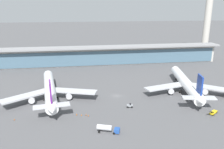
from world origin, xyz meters
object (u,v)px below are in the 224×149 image
(safety_cone_delta, at_px, (88,115))
(service_truck_near_nose_blue, at_px, (107,128))
(airliner_centre_stand, at_px, (186,83))
(safety_cone_alpha, at_px, (14,119))
(safety_cone_charlie, at_px, (77,114))
(service_truck_under_wing_grey, at_px, (130,106))
(safety_cone_echo, at_px, (86,115))
(service_truck_by_tail_yellow, at_px, (213,112))
(safety_cone_bravo, at_px, (81,115))
(control_tower, at_px, (209,8))
(airliner_left_stand, at_px, (50,89))

(safety_cone_delta, bearing_deg, service_truck_near_nose_blue, -65.95)
(airliner_centre_stand, xyz_separation_m, safety_cone_alpha, (-85.44, -19.62, -4.80))
(safety_cone_alpha, xyz_separation_m, safety_cone_charlie, (25.80, 0.59, 0.00))
(service_truck_under_wing_grey, distance_m, safety_cone_echo, 21.30)
(safety_cone_charlie, bearing_deg, service_truck_under_wing_grey, 9.64)
(safety_cone_charlie, bearing_deg, safety_cone_delta, -19.49)
(service_truck_by_tail_yellow, bearing_deg, safety_cone_charlie, 172.22)
(safety_cone_bravo, relative_size, safety_cone_delta, 1.00)
(safety_cone_charlie, bearing_deg, safety_cone_echo, -11.85)
(safety_cone_bravo, bearing_deg, service_truck_under_wing_grey, 12.42)
(airliner_centre_stand, relative_size, safety_cone_echo, 86.59)
(service_truck_near_nose_blue, bearing_deg, airliner_centre_stand, 35.97)
(control_tower, xyz_separation_m, safety_cone_bravo, (-125.25, -118.20, -43.74))
(airliner_centre_stand, distance_m, safety_cone_echo, 59.24)
(service_truck_near_nose_blue, height_order, service_truck_under_wing_grey, service_truck_near_nose_blue)
(safety_cone_echo, bearing_deg, safety_cone_delta, -43.70)
(control_tower, distance_m, safety_cone_echo, 176.33)
(service_truck_by_tail_yellow, relative_size, safety_cone_alpha, 8.99)
(service_truck_near_nose_blue, distance_m, safety_cone_delta, 15.65)
(airliner_centre_stand, xyz_separation_m, control_tower, (67.67, 98.39, 38.94))
(airliner_centre_stand, relative_size, safety_cone_bravo, 86.59)
(service_truck_under_wing_grey, xyz_separation_m, safety_cone_echo, (-20.69, -5.05, -0.56))
(airliner_left_stand, distance_m, airliner_centre_stand, 72.86)
(service_truck_under_wing_grey, xyz_separation_m, service_truck_by_tail_yellow, (34.92, -12.34, -0.07))
(airliner_centre_stand, xyz_separation_m, service_truck_near_nose_blue, (-48.28, -35.04, -3.41))
(airliner_centre_stand, height_order, service_truck_under_wing_grey, airliner_centre_stand)
(safety_cone_charlie, distance_m, safety_cone_delta, 5.30)
(airliner_left_stand, xyz_separation_m, service_truck_by_tail_yellow, (72.84, -28.78, -4.31))
(safety_cone_alpha, height_order, safety_cone_delta, same)
(airliner_left_stand, xyz_separation_m, safety_cone_delta, (18.21, -22.41, -4.80))
(safety_cone_bravo, bearing_deg, service_truck_near_nose_blue, -58.58)
(safety_cone_delta, height_order, safety_cone_echo, same)
(service_truck_under_wing_grey, xyz_separation_m, safety_cone_charlie, (-24.72, -4.20, -0.56))
(service_truck_near_nose_blue, distance_m, safety_cone_bravo, 17.89)
(control_tower, bearing_deg, safety_cone_echo, -136.19)
(airliner_centre_stand, relative_size, control_tower, 0.75)
(control_tower, relative_size, safety_cone_bravo, 115.89)
(safety_cone_charlie, xyz_separation_m, safety_cone_echo, (4.03, -0.85, 0.00))
(service_truck_near_nose_blue, bearing_deg, safety_cone_charlie, 125.35)
(safety_cone_charlie, bearing_deg, airliner_centre_stand, 17.69)
(airliner_centre_stand, bearing_deg, safety_cone_delta, -159.16)
(control_tower, relative_size, safety_cone_echo, 115.89)
(service_truck_near_nose_blue, height_order, safety_cone_bravo, service_truck_near_nose_blue)
(safety_cone_echo, bearing_deg, service_truck_by_tail_yellow, -7.48)
(safety_cone_delta, xyz_separation_m, safety_cone_echo, (-0.97, 0.92, 0.00))
(service_truck_near_nose_blue, distance_m, safety_cone_charlie, 19.68)
(service_truck_under_wing_grey, relative_size, control_tower, 0.04)
(service_truck_by_tail_yellow, relative_size, control_tower, 0.08)
(service_truck_under_wing_grey, distance_m, service_truck_by_tail_yellow, 37.03)
(airliner_left_stand, distance_m, service_truck_by_tail_yellow, 78.44)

